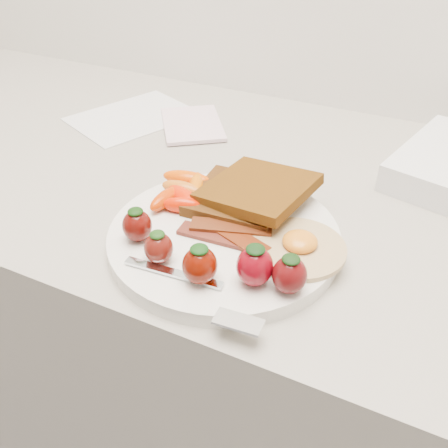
% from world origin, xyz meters
% --- Properties ---
extents(counter, '(2.00, 0.60, 0.90)m').
position_xyz_m(counter, '(0.00, 1.70, 0.45)').
color(counter, gray).
rests_on(counter, ground).
extents(plate, '(0.27, 0.27, 0.02)m').
position_xyz_m(plate, '(0.00, 1.55, 0.91)').
color(plate, white).
rests_on(plate, counter).
extents(toast_lower, '(0.12, 0.12, 0.01)m').
position_xyz_m(toast_lower, '(-0.00, 1.61, 0.93)').
color(toast_lower, black).
rests_on(toast_lower, plate).
extents(toast_upper, '(0.14, 0.14, 0.03)m').
position_xyz_m(toast_upper, '(0.02, 1.62, 0.94)').
color(toast_upper, '#48200A').
rests_on(toast_upper, toast_lower).
extents(fried_egg, '(0.12, 0.12, 0.02)m').
position_xyz_m(fried_egg, '(0.09, 1.55, 0.92)').
color(fried_egg, beige).
rests_on(fried_egg, plate).
extents(bacon_strips, '(0.11, 0.06, 0.01)m').
position_xyz_m(bacon_strips, '(0.01, 1.54, 0.92)').
color(bacon_strips, black).
rests_on(bacon_strips, plate).
extents(baby_carrots, '(0.09, 0.10, 0.02)m').
position_xyz_m(baby_carrots, '(-0.07, 1.59, 0.93)').
color(baby_carrots, '#CF6315').
rests_on(baby_carrots, plate).
extents(strawberries, '(0.22, 0.07, 0.05)m').
position_xyz_m(strawberries, '(0.03, 1.48, 0.94)').
color(strawberries, '#4A0A06').
rests_on(strawberries, plate).
extents(fork, '(0.17, 0.05, 0.00)m').
position_xyz_m(fork, '(0.03, 1.44, 0.92)').
color(fork, silver).
rests_on(fork, plate).
extents(paper_sheet, '(0.22, 0.25, 0.00)m').
position_xyz_m(paper_sheet, '(-0.30, 1.80, 0.90)').
color(paper_sheet, silver).
rests_on(paper_sheet, counter).
extents(notepad, '(0.16, 0.17, 0.01)m').
position_xyz_m(notepad, '(-0.19, 1.81, 0.91)').
color(notepad, silver).
rests_on(notepad, paper_sheet).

